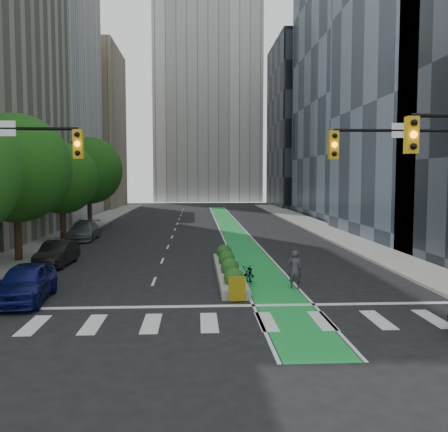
{
  "coord_description": "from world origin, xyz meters",
  "views": [
    {
      "loc": [
        -0.43,
        -18.0,
        5.06
      ],
      "look_at": [
        1.03,
        8.24,
        3.0
      ],
      "focal_mm": 40.0,
      "sensor_mm": 36.0,
      "label": 1
    }
  ],
  "objects": [
    {
      "name": "building_lt_mid",
      "position": [
        -21.0,
        45.0,
        24.0
      ],
      "size": [
        14.0,
        22.0,
        48.0
      ],
      "primitive_type": "cube",
      "color": "silver",
      "rests_on": "ground"
    },
    {
      "name": "building_glass_far",
      "position": [
        21.0,
        45.0,
        21.0
      ],
      "size": [
        14.0,
        24.0,
        42.0
      ],
      "primitive_type": "cube",
      "color": "#19212D",
      "rests_on": "ground"
    },
    {
      "name": "signal_right",
      "position": [
        8.67,
        0.47,
        4.8
      ],
      "size": [
        5.82,
        0.51,
        7.2
      ],
      "color": "black",
      "rests_on": "ground"
    },
    {
      "name": "bike_lane_paint",
      "position": [
        3.0,
        30.0,
        0.01
      ],
      "size": [
        2.2,
        70.0,
        0.01
      ],
      "primitive_type": "cube",
      "color": "green",
      "rests_on": "ground"
    },
    {
      "name": "tree_mid",
      "position": [
        -11.0,
        12.0,
        5.57
      ],
      "size": [
        6.4,
        6.4,
        8.78
      ],
      "color": "black",
      "rests_on": "ground"
    },
    {
      "name": "building_tan_far",
      "position": [
        -20.0,
        66.0,
        13.0
      ],
      "size": [
        14.0,
        16.0,
        26.0
      ],
      "primitive_type": "cube",
      "color": "tan",
      "rests_on": "ground"
    },
    {
      "name": "cyclist",
      "position": [
        4.02,
        4.1,
        0.88
      ],
      "size": [
        0.74,
        0.6,
        1.76
      ],
      "primitive_type": "imported",
      "rotation": [
        0.0,
        0.0,
        2.82
      ],
      "color": "#3A343E",
      "rests_on": "ground"
    },
    {
      "name": "building_distant",
      "position": [
        2.0,
        90.0,
        35.0
      ],
      "size": [
        22.0,
        16.0,
        70.0
      ],
      "primitive_type": "cube",
      "color": "silver",
      "rests_on": "ground"
    },
    {
      "name": "median_planter",
      "position": [
        1.2,
        7.04,
        0.37
      ],
      "size": [
        1.2,
        10.26,
        1.1
      ],
      "color": "gray",
      "rests_on": "ground"
    },
    {
      "name": "tree_far",
      "position": [
        -11.0,
        32.0,
        5.69
      ],
      "size": [
        6.6,
        6.6,
        9.0
      ],
      "color": "black",
      "rests_on": "ground"
    },
    {
      "name": "sidewalk_left",
      "position": [
        -11.8,
        25.0,
        0.07
      ],
      "size": [
        3.6,
        90.0,
        0.15
      ],
      "primitive_type": "cube",
      "color": "gray",
      "rests_on": "ground"
    },
    {
      "name": "ground",
      "position": [
        0.0,
        0.0,
        0.0
      ],
      "size": [
        160.0,
        160.0,
        0.0
      ],
      "primitive_type": "plane",
      "color": "black",
      "rests_on": "ground"
    },
    {
      "name": "building_dark_end",
      "position": [
        20.0,
        68.0,
        14.0
      ],
      "size": [
        14.0,
        18.0,
        28.0
      ],
      "primitive_type": "cube",
      "color": "black",
      "rests_on": "ground"
    },
    {
      "name": "tree_midfar",
      "position": [
        -11.0,
        22.0,
        4.95
      ],
      "size": [
        5.6,
        5.6,
        7.76
      ],
      "color": "black",
      "rests_on": "ground"
    },
    {
      "name": "sidewalk_right",
      "position": [
        11.8,
        25.0,
        0.07
      ],
      "size": [
        3.6,
        90.0,
        0.15
      ],
      "primitive_type": "cube",
      "color": "gray",
      "rests_on": "ground"
    },
    {
      "name": "parked_car_left_far",
      "position": [
        -9.5,
        22.34,
        0.75
      ],
      "size": [
        2.14,
        5.17,
        1.5
      ],
      "primitive_type": "imported",
      "rotation": [
        0.0,
        0.0,
        0.01
      ],
      "color": "#5D5F62",
      "rests_on": "ground"
    },
    {
      "name": "bicycle",
      "position": [
        2.0,
        4.85,
        0.52
      ],
      "size": [
        1.21,
        2.09,
        1.04
      ],
      "primitive_type": "imported",
      "rotation": [
        0.0,
        0.0,
        -0.28
      ],
      "color": "gray",
      "rests_on": "ground"
    },
    {
      "name": "parked_car_left_mid",
      "position": [
        -8.38,
        10.65,
        0.7
      ],
      "size": [
        1.68,
        4.31,
        1.4
      ],
      "primitive_type": "imported",
      "rotation": [
        0.0,
        0.0,
        -0.05
      ],
      "color": "black",
      "rests_on": "ground"
    },
    {
      "name": "parked_car_left_near",
      "position": [
        -7.36,
        2.35,
        0.78
      ],
      "size": [
        2.12,
        4.69,
        1.56
      ],
      "primitive_type": "imported",
      "rotation": [
        0.0,
        0.0,
        0.06
      ],
      "color": "#0D1251",
      "rests_on": "ground"
    }
  ]
}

